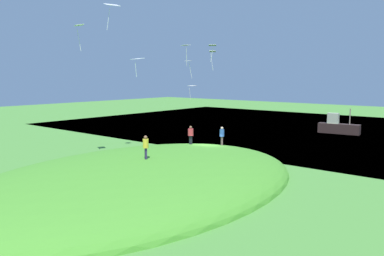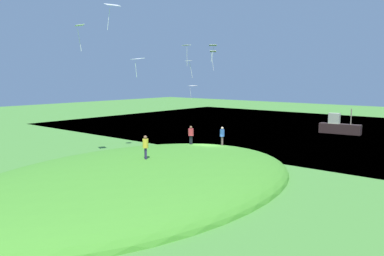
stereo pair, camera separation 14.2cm
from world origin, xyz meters
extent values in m
plane|color=#4C8C38|center=(0.00, 0.00, 0.00)|extent=(160.00, 160.00, 0.00)
cube|color=#314878|center=(-27.71, 0.00, -0.20)|extent=(47.76, 80.00, 0.40)
ellipsoid|color=#48922C|center=(8.78, 0.85, 0.00)|extent=(28.75, 18.31, 4.13)
cube|color=#2F211E|center=(-25.60, 2.81, 0.66)|extent=(1.79, 5.42, 1.33)
cube|color=#AFBA9A|center=(-25.51, 2.02, 2.03)|extent=(1.00, 1.50, 1.41)
cylinder|color=gray|center=(-25.74, 4.14, 2.39)|extent=(0.14, 0.14, 2.12)
cube|color=#2D254D|center=(9.02, 1.89, 2.44)|extent=(0.21, 0.25, 0.77)
cylinder|color=gold|center=(9.02, 1.89, 3.13)|extent=(0.53, 0.53, 0.61)
sphere|color=brown|center=(9.02, 1.89, 3.56)|extent=(0.23, 0.23, 0.23)
cube|color=black|center=(0.95, -0.92, 2.07)|extent=(0.29, 0.28, 0.78)
cylinder|color=#C8333B|center=(0.95, -0.92, 2.77)|extent=(0.66, 0.66, 0.61)
sphere|color=brown|center=(0.95, -0.92, 3.19)|extent=(0.23, 0.23, 0.23)
cube|color=brown|center=(-1.48, 0.73, 1.85)|extent=(0.23, 0.25, 0.80)
cylinder|color=#2F56A9|center=(-1.48, 0.73, 2.57)|extent=(0.57, 0.57, 0.64)
sphere|color=beige|center=(-1.48, 0.73, 3.01)|extent=(0.24, 0.24, 0.24)
cube|color=white|center=(-2.44, -4.41, 10.66)|extent=(0.92, 1.07, 0.05)
cylinder|color=white|center=(-2.30, -4.17, 9.53)|extent=(0.30, 0.24, 1.79)
cube|color=white|center=(6.09, -4.92, 13.38)|extent=(1.34, 1.09, 0.26)
cylinder|color=white|center=(6.39, -5.07, 12.22)|extent=(0.25, 0.16, 1.73)
cube|color=white|center=(6.47, -9.01, 12.08)|extent=(1.12, 1.27, 0.15)
cylinder|color=white|center=(6.35, -9.29, 10.83)|extent=(0.18, 0.31, 1.95)
cube|color=white|center=(-7.82, -5.16, 10.36)|extent=(0.75, 0.82, 0.15)
cylinder|color=white|center=(-7.59, -5.07, 9.23)|extent=(0.21, 0.24, 1.92)
cube|color=white|center=(5.90, -2.20, 9.01)|extent=(0.89, 1.14, 0.13)
cylinder|color=white|center=(6.07, -2.23, 8.15)|extent=(0.19, 0.07, 1.18)
cube|color=silver|center=(-4.83, -6.13, 9.28)|extent=(0.48, 0.67, 0.07)
cylinder|color=silver|center=(-5.07, -6.00, 8.26)|extent=(0.27, 0.26, 1.69)
cube|color=white|center=(-5.63, -3.53, 10.81)|extent=(0.92, 0.94, 0.12)
cylinder|color=white|center=(-5.68, -3.63, 9.85)|extent=(0.23, 0.22, 1.51)
cube|color=white|center=(-9.39, -9.38, 6.52)|extent=(0.72, 1.00, 0.06)
cylinder|color=white|center=(-9.16, -9.53, 5.53)|extent=(0.19, 0.11, 1.49)
camera|label=1|loc=(27.02, 21.00, 7.63)|focal=36.60mm
camera|label=2|loc=(26.93, 21.11, 7.63)|focal=36.60mm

